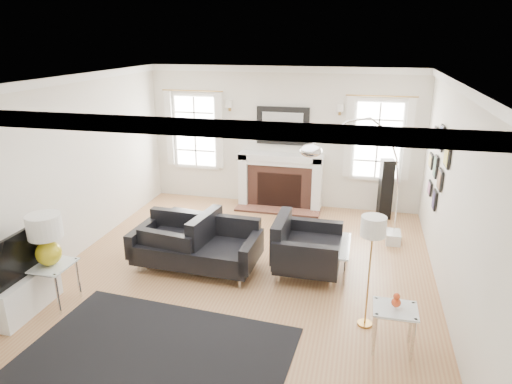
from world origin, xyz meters
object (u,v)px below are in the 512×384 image
(coffee_table, at_px, (318,244))
(gourd_lamp, at_px, (46,236))
(armchair_left, at_px, (186,239))
(fireplace, at_px, (280,181))
(arc_floor_lamp, at_px, (357,181))
(armchair_right, at_px, (304,249))
(sofa, at_px, (197,246))

(coffee_table, xyz_separation_m, gourd_lamp, (-3.24, -1.77, 0.57))
(armchair_left, distance_m, coffee_table, 2.01)
(coffee_table, relative_size, gourd_lamp, 1.39)
(fireplace, distance_m, armchair_left, 2.91)
(fireplace, xyz_separation_m, coffee_table, (1.04, -2.47, -0.15))
(coffee_table, relative_size, arc_floor_lamp, 0.42)
(fireplace, height_order, gourd_lamp, gourd_lamp)
(armchair_left, xyz_separation_m, coffee_table, (1.99, 0.28, 0.00))
(armchair_right, xyz_separation_m, gourd_lamp, (-3.05, -1.57, 0.57))
(sofa, relative_size, coffee_table, 2.04)
(fireplace, distance_m, arc_floor_lamp, 2.49)
(gourd_lamp, bearing_deg, arc_floor_lamp, 32.84)
(arc_floor_lamp, bearing_deg, gourd_lamp, -147.16)
(armchair_right, bearing_deg, gourd_lamp, -152.72)
(fireplace, distance_m, armchair_right, 2.80)
(armchair_left, xyz_separation_m, arc_floor_lamp, (2.49, 0.91, 0.84))
(fireplace, height_order, arc_floor_lamp, arc_floor_lamp)
(gourd_lamp, relative_size, arc_floor_lamp, 0.30)
(sofa, distance_m, arc_floor_lamp, 2.64)
(sofa, bearing_deg, coffee_table, 11.57)
(fireplace, relative_size, sofa, 0.88)
(armchair_left, distance_m, gourd_lamp, 2.03)
(sofa, bearing_deg, armchair_right, 5.91)
(sofa, bearing_deg, gourd_lamp, -136.04)
(sofa, xyz_separation_m, gourd_lamp, (-1.46, -1.41, 0.62))
(armchair_left, relative_size, arc_floor_lamp, 0.51)
(sofa, xyz_separation_m, arc_floor_lamp, (2.27, 1.00, 0.90))
(armchair_left, bearing_deg, fireplace, 70.79)
(fireplace, relative_size, coffee_table, 1.80)
(armchair_right, distance_m, gourd_lamp, 3.48)
(fireplace, xyz_separation_m, armchair_left, (-0.96, -2.74, -0.15))
(armchair_left, height_order, arc_floor_lamp, arc_floor_lamp)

